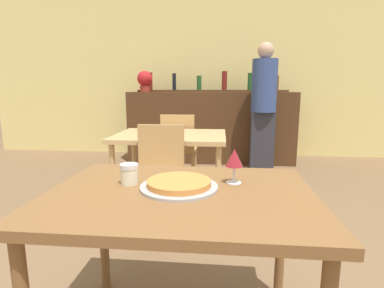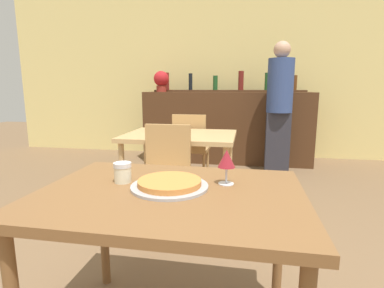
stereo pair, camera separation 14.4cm
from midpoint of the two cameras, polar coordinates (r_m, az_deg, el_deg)
wall_back at (r=5.29m, az=3.14°, el=13.13°), size 8.00×0.05×2.80m
dining_table_near at (r=1.31m, az=-5.37°, el=-12.23°), size 1.12×0.82×0.74m
dining_table_far at (r=2.93m, az=-5.50°, el=0.30°), size 1.06×0.79×0.73m
bar_counter at (r=4.82m, az=2.77°, el=3.28°), size 2.60×0.56×1.11m
bar_back_shelf at (r=4.92m, az=2.83°, el=10.69°), size 2.39×0.24×0.32m
chair_far_side_front at (r=2.42m, az=-8.03°, el=-5.17°), size 0.40×0.40×0.88m
chair_far_side_back at (r=3.50m, az=-3.69°, el=-0.16°), size 0.40×0.40×0.88m
pizza_tray at (r=1.31m, az=-5.65°, el=-7.74°), size 0.34×0.34×0.04m
cheese_shaker at (r=1.40m, az=-14.77°, el=-5.54°), size 0.08×0.08×0.09m
person_standing at (r=4.23m, az=12.52°, el=7.59°), size 0.34×0.34×1.77m
wine_glass at (r=1.36m, az=5.07°, el=-2.87°), size 0.08×0.08×0.16m
potted_plant at (r=4.89m, az=-9.83°, el=11.90°), size 0.24×0.24×0.33m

